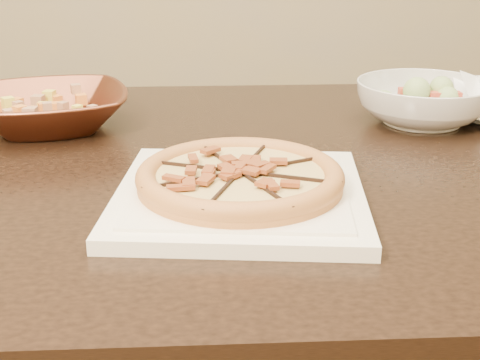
{
  "coord_description": "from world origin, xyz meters",
  "views": [
    {
      "loc": [
        -0.08,
        -0.91,
        1.07
      ],
      "look_at": [
        -0.03,
        -0.15,
        0.78
      ],
      "focal_mm": 50.0,
      "sensor_mm": 36.0,
      "label": 1
    }
  ],
  "objects": [
    {
      "name": "pizza",
      "position": [
        -0.03,
        -0.15,
        0.78
      ],
      "size": [
        0.25,
        0.25,
        0.03
      ],
      "color": "#C48C44",
      "rests_on": "plate"
    },
    {
      "name": "bronze_bowl",
      "position": [
        -0.33,
        0.18,
        0.78
      ],
      "size": [
        0.31,
        0.31,
        0.06
      ],
      "primitive_type": "imported",
      "rotation": [
        0.0,
        0.0,
        0.22
      ],
      "color": "brown",
      "rests_on": "dining_table"
    },
    {
      "name": "plate",
      "position": [
        -0.03,
        -0.15,
        0.76
      ],
      "size": [
        0.33,
        0.33,
        0.02
      ],
      "color": "white",
      "rests_on": "dining_table"
    },
    {
      "name": "salad",
      "position": [
        0.3,
        0.18,
        0.84
      ],
      "size": [
        0.09,
        0.12,
        0.04
      ],
      "color": "#9FBD67",
      "rests_on": "salad_bowl"
    },
    {
      "name": "salad_bowl",
      "position": [
        0.3,
        0.18,
        0.79
      ],
      "size": [
        0.26,
        0.26,
        0.07
      ],
      "primitive_type": "imported",
      "rotation": [
        0.0,
        0.0,
        -0.16
      ],
      "color": "silver",
      "rests_on": "dining_table"
    },
    {
      "name": "dining_table",
      "position": [
        -0.1,
        0.02,
        0.65
      ],
      "size": [
        1.46,
        0.94,
        0.75
      ],
      "color": "black",
      "rests_on": "floor"
    },
    {
      "name": "mixed_dish",
      "position": [
        -0.33,
        0.18,
        0.83
      ],
      "size": [
        0.12,
        0.13,
        0.03
      ],
      "color": "#AB7955",
      "rests_on": "bronze_bowl"
    }
  ]
}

